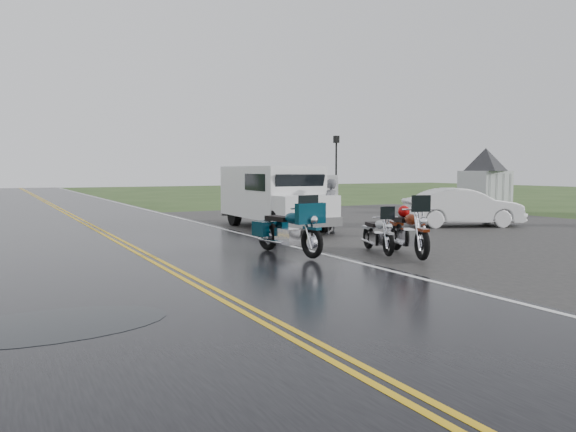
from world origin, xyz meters
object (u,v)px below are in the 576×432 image
at_px(motorcycle_red, 422,231).
at_px(sedan_white, 463,208).
at_px(visitor_center, 485,163).
at_px(van_white, 275,200).
at_px(lamp_post_far_right, 336,172).
at_px(person_at_van, 330,208).
at_px(motorcycle_teal, 312,230).
at_px(motorcycle_silver, 389,235).

bearing_deg(motorcycle_red, sedan_white, 59.09).
relative_size(visitor_center, motorcycle_red, 6.69).
xyz_separation_m(van_white, lamp_post_far_right, (8.00, 8.85, 0.80)).
relative_size(motorcycle_red, person_at_van, 1.37).
distance_m(motorcycle_teal, person_at_van, 5.12).
bearing_deg(person_at_van, van_white, -46.53).
bearing_deg(lamp_post_far_right, sedan_white, -94.82).
height_order(motorcycle_red, lamp_post_far_right, lamp_post_far_right).
bearing_deg(motorcycle_teal, visitor_center, 23.88).
bearing_deg(lamp_post_far_right, motorcycle_red, -116.60).
height_order(person_at_van, sedan_white, person_at_van).
relative_size(motorcycle_red, sedan_white, 0.58).
relative_size(motorcycle_teal, person_at_van, 1.39).
xyz_separation_m(motorcycle_silver, sedan_white, (6.93, 4.54, 0.11)).
distance_m(visitor_center, motorcycle_teal, 19.95).
xyz_separation_m(visitor_center, van_white, (-15.41, -5.82, -1.29)).
bearing_deg(motorcycle_silver, motorcycle_teal, -179.83).
xyz_separation_m(motorcycle_red, motorcycle_teal, (-2.00, 1.36, 0.01)).
bearing_deg(motorcycle_silver, person_at_van, 91.06).
xyz_separation_m(motorcycle_silver, van_white, (-0.27, 5.23, 0.55)).
distance_m(motorcycle_silver, lamp_post_far_right, 16.12).
xyz_separation_m(motorcycle_silver, lamp_post_far_right, (7.73, 14.08, 1.35)).
xyz_separation_m(motorcycle_red, motorcycle_silver, (-0.27, 0.83, -0.14)).
height_order(motorcycle_teal, person_at_van, person_at_van).
distance_m(van_white, lamp_post_far_right, 11.96).
bearing_deg(sedan_white, lamp_post_far_right, 18.14).
distance_m(visitor_center, sedan_white, 10.62).
relative_size(motorcycle_red, lamp_post_far_right, 0.62).
distance_m(motorcycle_teal, motorcycle_silver, 1.82).
relative_size(motorcycle_silver, person_at_van, 1.10).
distance_m(motorcycle_teal, sedan_white, 9.54).
height_order(visitor_center, person_at_van, visitor_center).
bearing_deg(van_white, visitor_center, 22.03).
bearing_deg(motorcycle_silver, visitor_center, 53.45).
bearing_deg(motorcycle_teal, motorcycle_silver, -25.20).
height_order(motorcycle_silver, lamp_post_far_right, lamp_post_far_right).
bearing_deg(visitor_center, sedan_white, -141.56).
bearing_deg(lamp_post_far_right, visitor_center, -22.26).
distance_m(motorcycle_red, lamp_post_far_right, 16.72).
height_order(motorcycle_red, van_white, van_white).
relative_size(motorcycle_teal, sedan_white, 0.59).
relative_size(person_at_van, sedan_white, 0.42).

